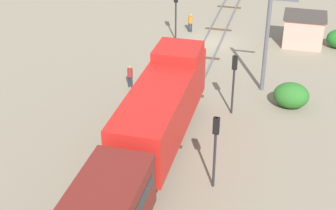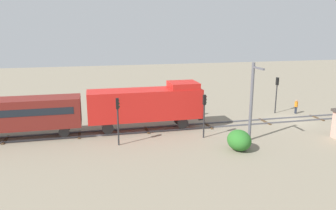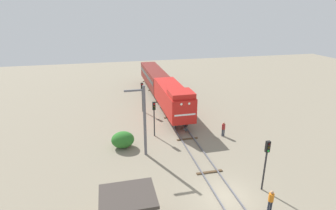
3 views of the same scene
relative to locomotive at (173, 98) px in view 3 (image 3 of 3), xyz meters
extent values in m
plane|color=gray|center=(0.00, -16.24, -2.77)|extent=(117.54, 117.54, 0.00)
cube|color=#595960|center=(-0.72, -16.24, -2.69)|extent=(0.10, 78.36, 0.16)
cube|color=#595960|center=(0.72, -16.24, -2.69)|extent=(0.10, 78.36, 0.16)
cube|color=#4C3823|center=(0.00, -12.98, -2.73)|extent=(2.40, 0.24, 0.09)
cube|color=#4C3823|center=(0.00, -6.45, -2.73)|extent=(2.40, 0.24, 0.09)
cube|color=#4C3823|center=(0.00, 0.08, -2.73)|extent=(2.40, 0.24, 0.09)
cube|color=#4C3823|center=(0.00, 6.61, -2.73)|extent=(2.40, 0.24, 0.09)
cube|color=#4C3823|center=(0.00, 13.14, -2.73)|extent=(2.40, 0.24, 0.09)
cube|color=#4C3823|center=(0.00, 19.67, -2.73)|extent=(2.40, 0.24, 0.09)
cube|color=red|center=(0.00, 0.24, -0.06)|extent=(2.90, 11.00, 2.90)
cube|color=red|center=(0.00, -3.66, 1.69)|extent=(2.75, 2.80, 0.60)
cube|color=red|center=(0.00, -5.31, -0.06)|extent=(2.84, 0.10, 2.84)
cube|color=white|center=(0.00, -5.35, -0.26)|extent=(2.46, 0.06, 0.20)
sphere|color=white|center=(-0.45, -5.36, 1.04)|extent=(0.28, 0.28, 0.28)
sphere|color=white|center=(0.45, -5.36, 1.04)|extent=(0.28, 0.28, 0.28)
cylinder|color=#262628|center=(0.00, -5.61, -1.91)|extent=(0.36, 0.50, 0.36)
cylinder|color=#262628|center=(-0.72, -3.46, -2.06)|extent=(0.18, 1.10, 1.10)
cylinder|color=#262628|center=(0.72, -3.46, -2.06)|extent=(0.18, 1.10, 1.10)
cylinder|color=#262628|center=(-0.72, 3.94, -2.06)|extent=(0.18, 1.10, 1.10)
cylinder|color=#262628|center=(0.72, 3.94, -2.06)|extent=(0.18, 1.10, 1.10)
cube|color=maroon|center=(0.00, 13.34, -0.30)|extent=(2.80, 14.00, 2.70)
cube|color=black|center=(0.00, 13.34, 0.05)|extent=(2.84, 12.88, 0.64)
cylinder|color=#262628|center=(-0.72, 7.94, -2.13)|extent=(0.16, 0.96, 0.96)
cylinder|color=#262628|center=(0.72, 7.94, -2.13)|extent=(0.16, 0.96, 0.96)
cylinder|color=#262628|center=(-0.72, 18.74, -2.13)|extent=(0.16, 0.96, 0.96)
cylinder|color=#262628|center=(0.72, 18.74, -2.13)|extent=(0.16, 0.96, 0.96)
cylinder|color=#262628|center=(3.20, -16.11, -0.62)|extent=(0.14, 0.14, 4.32)
cube|color=black|center=(3.20, -16.11, 1.09)|extent=(0.32, 0.24, 0.90)
sphere|color=#390606|center=(3.20, -16.25, 1.36)|extent=(0.16, 0.16, 0.16)
sphere|color=#3C3306|center=(3.20, -16.25, 1.08)|extent=(0.16, 0.16, 0.16)
sphere|color=green|center=(3.20, -16.25, 0.80)|extent=(0.16, 0.16, 0.16)
cylinder|color=#262628|center=(-3.40, -4.72, -0.73)|extent=(0.14, 0.14, 4.08)
cube|color=black|center=(-3.40, -4.72, 0.86)|extent=(0.32, 0.24, 0.90)
sphere|color=red|center=(-3.40, -4.86, 1.13)|extent=(0.16, 0.16, 0.16)
sphere|color=#3C3306|center=(-3.40, -4.86, 0.85)|extent=(0.16, 0.16, 0.16)
sphere|color=black|center=(-3.40, -4.86, 0.57)|extent=(0.16, 0.16, 0.16)
cylinder|color=#262628|center=(-3.60, 3.17, -0.68)|extent=(0.14, 0.14, 4.19)
cube|color=black|center=(-3.60, 3.17, 0.97)|extent=(0.32, 0.24, 0.90)
sphere|color=red|center=(-3.60, 3.03, 1.24)|extent=(0.16, 0.16, 0.16)
sphere|color=#3C3306|center=(-3.60, 3.03, 0.96)|extent=(0.16, 0.16, 0.16)
sphere|color=black|center=(-3.60, 3.03, 0.68)|extent=(0.16, 0.16, 0.16)
cylinder|color=#262B38|center=(2.30, -18.36, -2.35)|extent=(0.15, 0.15, 0.85)
cylinder|color=#262B38|center=(2.50, -18.36, -2.35)|extent=(0.15, 0.15, 0.85)
cylinder|color=orange|center=(2.40, -18.36, -1.61)|extent=(0.38, 0.38, 0.62)
sphere|color=tan|center=(2.40, -18.36, -1.19)|extent=(0.23, 0.23, 0.23)
cylinder|color=#262B38|center=(4.10, -6.59, -2.35)|extent=(0.15, 0.15, 0.85)
cylinder|color=#262B38|center=(4.30, -6.59, -2.35)|extent=(0.15, 0.15, 0.85)
cylinder|color=maroon|center=(4.20, -6.59, -1.61)|extent=(0.38, 0.38, 0.62)
sphere|color=tan|center=(4.20, -6.59, -1.19)|extent=(0.23, 0.23, 0.23)
cylinder|color=#595960|center=(-5.00, -8.57, 0.78)|extent=(0.28, 0.28, 7.10)
cube|color=#595960|center=(-5.90, -8.57, 3.93)|extent=(1.80, 0.16, 0.16)
cube|color=#3F3833|center=(-7.50, -17.74, -0.15)|extent=(3.50, 2.90, 0.24)
ellipsoid|color=#2A6C26|center=(-7.08, -6.56, -1.91)|extent=(2.36, 1.93, 1.72)
camera|label=1|loc=(-6.74, 24.65, 14.25)|focal=55.00mm
camera|label=2|loc=(-30.95, 5.18, 7.28)|focal=35.00mm
camera|label=3|loc=(-8.15, -31.34, 10.73)|focal=28.00mm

